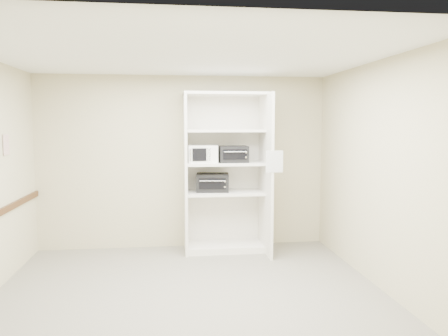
{
  "coord_description": "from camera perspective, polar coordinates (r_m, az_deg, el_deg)",
  "views": [
    {
      "loc": [
        -0.2,
        -4.88,
        1.94
      ],
      "look_at": [
        0.56,
        1.31,
        1.32
      ],
      "focal_mm": 35.0,
      "sensor_mm": 36.0,
      "label": 1
    }
  ],
  "objects": [
    {
      "name": "wall_right",
      "position": [
        5.49,
        19.55,
        -0.82
      ],
      "size": [
        0.02,
        4.0,
        2.7
      ],
      "primitive_type": "cube",
      "color": "#C2B892",
      "rests_on": "ground"
    },
    {
      "name": "toaster_oven_lower",
      "position": [
        6.7,
        -1.5,
        -1.9
      ],
      "size": [
        0.53,
        0.42,
        0.27
      ],
      "primitive_type": "cube",
      "rotation": [
        0.0,
        0.0,
        -0.11
      ],
      "color": "black",
      "rests_on": "shelving_unit"
    },
    {
      "name": "paper_sign",
      "position": [
        6.15,
        6.62,
        0.84
      ],
      "size": [
        0.24,
        0.01,
        0.3
      ],
      "primitive_type": "cube",
      "rotation": [
        0.0,
        0.0,
        0.02
      ],
      "color": "white",
      "rests_on": "shelving_unit"
    },
    {
      "name": "wall_poster",
      "position": [
        6.09,
        -26.58,
        2.73
      ],
      "size": [
        0.01,
        0.19,
        0.26
      ],
      "primitive_type": "cube",
      "color": "silver",
      "rests_on": "wall_left"
    },
    {
      "name": "shelving_unit",
      "position": [
        6.69,
        0.5,
        -1.27
      ],
      "size": [
        1.24,
        0.92,
        2.42
      ],
      "color": "white",
      "rests_on": "floor"
    },
    {
      "name": "floor",
      "position": [
        5.26,
        -4.49,
        -16.01
      ],
      "size": [
        4.5,
        4.0,
        0.01
      ],
      "primitive_type": "cube",
      "color": "#686358",
      "rests_on": "ground"
    },
    {
      "name": "wall_front",
      "position": [
        2.95,
        -2.96,
        -5.92
      ],
      "size": [
        4.5,
        0.02,
        2.7
      ],
      "primitive_type": "cube",
      "color": "#C2B892",
      "rests_on": "ground"
    },
    {
      "name": "wall_back",
      "position": [
        6.91,
        -5.31,
        0.76
      ],
      "size": [
        4.5,
        0.02,
        2.7
      ],
      "primitive_type": "cube",
      "color": "#C2B892",
      "rests_on": "ground"
    },
    {
      "name": "ceiling",
      "position": [
        4.94,
        -4.74,
        14.5
      ],
      "size": [
        4.5,
        4.0,
        0.01
      ],
      "primitive_type": "cube",
      "color": "white"
    },
    {
      "name": "microwave",
      "position": [
        6.58,
        -2.86,
        1.85
      ],
      "size": [
        0.45,
        0.34,
        0.26
      ],
      "primitive_type": "cube",
      "rotation": [
        0.0,
        0.0,
        0.03
      ],
      "color": "white",
      "rests_on": "shelving_unit"
    },
    {
      "name": "toaster_oven_upper",
      "position": [
        6.63,
        1.17,
        1.82
      ],
      "size": [
        0.45,
        0.34,
        0.25
      ],
      "primitive_type": "cube",
      "rotation": [
        0.0,
        0.0,
        0.04
      ],
      "color": "black",
      "rests_on": "shelving_unit"
    }
  ]
}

